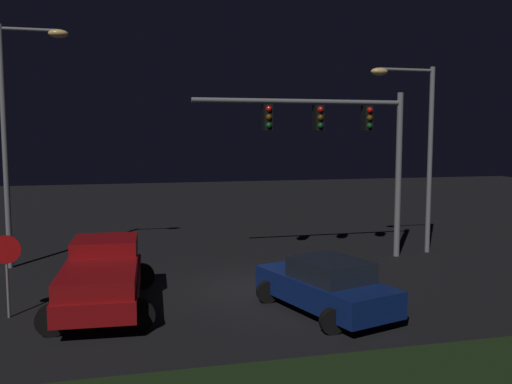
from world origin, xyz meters
name	(u,v)px	position (x,y,z in m)	size (l,w,h in m)	color
ground_plane	(252,287)	(0.00, 0.00, 0.00)	(80.00, 80.00, 0.00)	black
pickup_truck	(103,273)	(-4.54, -1.00, 1.00)	(3.09, 5.51, 1.80)	maroon
car_sedan	(326,286)	(1.40, -2.90, 0.74)	(3.27, 4.73, 1.51)	navy
traffic_signal_gantry	(342,134)	(4.30, 3.08, 4.90)	(8.32, 0.56, 6.50)	slate
street_lamp_left	(17,119)	(-7.54, 4.71, 5.43)	(2.41, 0.44, 8.74)	slate
street_lamp_right	(417,135)	(7.76, 3.49, 4.84)	(2.80, 0.44, 7.58)	slate
stop_sign	(6,260)	(-6.98, -1.33, 1.56)	(0.76, 0.08, 2.23)	slate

